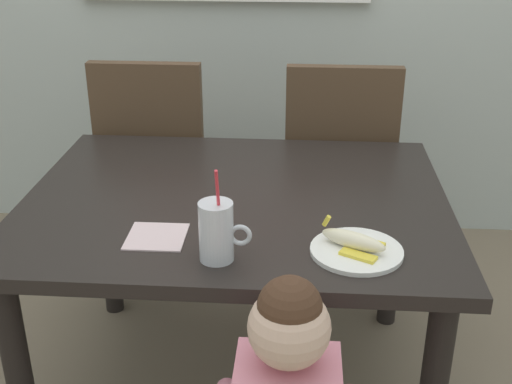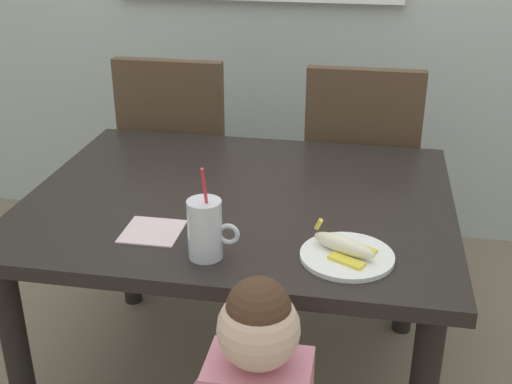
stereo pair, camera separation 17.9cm
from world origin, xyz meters
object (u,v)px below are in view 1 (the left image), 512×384
at_px(dining_chair_right, 338,163).
at_px(dining_chair_left, 157,158).
at_px(dining_table, 236,225).
at_px(snack_plate, 357,251).
at_px(peeled_banana, 354,241).
at_px(milk_cup, 217,235).
at_px(paper_napkin, 157,237).

bearing_deg(dining_chair_right, dining_chair_left, -0.14).
distance_m(dining_table, dining_chair_right, 0.78).
distance_m(dining_table, snack_plate, 0.47).
xyz_separation_m(dining_chair_left, dining_chair_right, (0.73, -0.00, 0.00)).
bearing_deg(dining_chair_left, peeled_banana, 125.56).
relative_size(dining_chair_left, snack_plate, 4.17).
distance_m(dining_chair_right, snack_plate, 1.02).
distance_m(dining_chair_left, snack_plate, 1.25).
distance_m(milk_cup, peeled_banana, 0.34).
relative_size(dining_table, milk_cup, 4.96).
xyz_separation_m(dining_chair_right, snack_plate, (-0.00, -1.01, 0.17)).
xyz_separation_m(dining_chair_right, milk_cup, (-0.34, -1.06, 0.23)).
bearing_deg(peeled_banana, paper_napkin, 175.45).
relative_size(milk_cup, snack_plate, 1.08).
bearing_deg(dining_chair_left, milk_cup, 109.99).
height_order(dining_chair_left, snack_plate, dining_chair_left).
xyz_separation_m(dining_table, dining_chair_left, (-0.39, 0.70, -0.07)).
bearing_deg(snack_plate, milk_cup, -171.03).
bearing_deg(paper_napkin, dining_table, 56.36).
height_order(dining_chair_right, peeled_banana, dining_chair_right).
height_order(peeled_banana, paper_napkin, peeled_banana).
height_order(dining_chair_left, paper_napkin, dining_chair_left).
bearing_deg(paper_napkin, peeled_banana, -4.55).
xyz_separation_m(dining_table, milk_cup, (-0.01, -0.37, 0.16)).
height_order(dining_chair_left, dining_chair_right, same).
bearing_deg(dining_chair_left, snack_plate, 125.72).
xyz_separation_m(dining_chair_left, paper_napkin, (0.22, -0.96, 0.17)).
distance_m(dining_table, paper_napkin, 0.34).
bearing_deg(dining_table, peeled_banana, -43.50).
xyz_separation_m(dining_table, paper_napkin, (-0.18, -0.27, 0.10)).
relative_size(peeled_banana, paper_napkin, 1.14).
distance_m(dining_table, milk_cup, 0.40).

